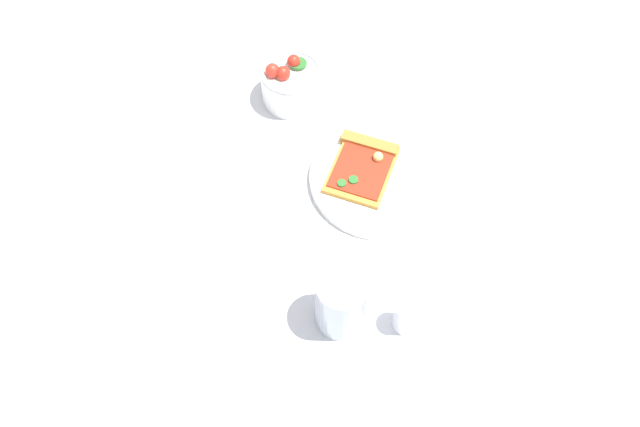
# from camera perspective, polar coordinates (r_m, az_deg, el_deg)

# --- Properties ---
(ground_plane) EXTENTS (2.40, 2.40, 0.00)m
(ground_plane) POSITION_cam_1_polar(r_m,az_deg,el_deg) (0.98, 4.93, 2.06)
(ground_plane) COLOR silver
(ground_plane) RESTS_ON ground
(plate) EXTENTS (0.22, 0.22, 0.01)m
(plate) POSITION_cam_1_polar(r_m,az_deg,el_deg) (0.98, 5.48, 3.27)
(plate) COLOR silver
(plate) RESTS_ON ground_plane
(pizza_slice_main) EXTENTS (0.15, 0.13, 0.02)m
(pizza_slice_main) POSITION_cam_1_polar(r_m,az_deg,el_deg) (0.98, 4.18, 4.66)
(pizza_slice_main) COLOR gold
(pizza_slice_main) RESTS_ON plate
(salad_bowl) EXTENTS (0.11, 0.11, 0.09)m
(salad_bowl) POSITION_cam_1_polar(r_m,az_deg,el_deg) (1.07, -2.69, 12.19)
(salad_bowl) COLOR white
(salad_bowl) RESTS_ON ground_plane
(soda_glass) EXTENTS (0.07, 0.07, 0.11)m
(soda_glass) POSITION_cam_1_polar(r_m,az_deg,el_deg) (0.82, 2.03, -8.36)
(soda_glass) COLOR silver
(soda_glass) RESTS_ON ground_plane
(paper_napkin) EXTENTS (0.17, 0.18, 0.00)m
(paper_napkin) POSITION_cam_1_polar(r_m,az_deg,el_deg) (0.95, -11.70, -1.91)
(paper_napkin) COLOR white
(paper_napkin) RESTS_ON ground_plane
(pepper_shaker) EXTENTS (0.04, 0.04, 0.07)m
(pepper_shaker) POSITION_cam_1_polar(r_m,az_deg,el_deg) (0.84, 8.17, -9.36)
(pepper_shaker) COLOR silver
(pepper_shaker) RESTS_ON ground_plane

